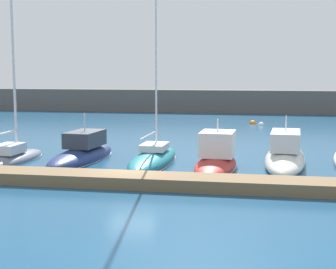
# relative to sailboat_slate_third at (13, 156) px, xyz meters

# --- Properties ---
(ground_plane) EXTENTS (120.00, 120.00, 0.00)m
(ground_plane) POSITION_rel_sailboat_slate_third_xyz_m (8.78, -4.06, -0.32)
(ground_plane) COLOR navy
(dock_pier) EXTENTS (39.15, 2.09, 0.59)m
(dock_pier) POSITION_rel_sailboat_slate_third_xyz_m (8.78, -5.41, -0.03)
(dock_pier) COLOR brown
(dock_pier) RESTS_ON ground_plane
(breakwater_seawall) EXTENTS (108.00, 3.71, 3.07)m
(breakwater_seawall) POSITION_rel_sailboat_slate_third_xyz_m (8.78, 40.55, 1.21)
(breakwater_seawall) COLOR #5B5651
(breakwater_seawall) RESTS_ON ground_plane
(sailboat_slate_third) EXTENTS (2.41, 6.72, 14.12)m
(sailboat_slate_third) POSITION_rel_sailboat_slate_third_xyz_m (0.00, 0.00, 0.00)
(sailboat_slate_third) COLOR slate
(sailboat_slate_third) RESTS_ON ground_plane
(motorboat_navy_fourth) EXTENTS (3.08, 8.50, 3.36)m
(motorboat_navy_fourth) POSITION_rel_sailboat_slate_third_xyz_m (4.23, 1.04, 0.10)
(motorboat_navy_fourth) COLOR navy
(motorboat_navy_fourth) RESTS_ON ground_plane
(sailboat_teal_fifth) EXTENTS (2.47, 8.64, 18.62)m
(sailboat_teal_fifth) POSITION_rel_sailboat_slate_third_xyz_m (8.91, 0.76, 0.06)
(sailboat_teal_fifth) COLOR #19707F
(sailboat_teal_fifth) RESTS_ON ground_plane
(motorboat_red_sixth) EXTENTS (2.65, 7.10, 3.13)m
(motorboat_red_sixth) POSITION_rel_sailboat_slate_third_xyz_m (12.85, 0.16, 0.23)
(motorboat_red_sixth) COLOR #B72D28
(motorboat_red_sixth) RESTS_ON ground_plane
(motorboat_ivory_seventh) EXTENTS (3.06, 9.95, 3.34)m
(motorboat_ivory_seventh) POSITION_rel_sailboat_slate_third_xyz_m (16.89, 1.90, 0.22)
(motorboat_ivory_seventh) COLOR silver
(motorboat_ivory_seventh) RESTS_ON ground_plane
(mooring_buoy_orange) EXTENTS (0.77, 0.77, 0.77)m
(mooring_buoy_orange) POSITION_rel_sailboat_slate_third_xyz_m (14.63, 25.51, -0.32)
(mooring_buoy_orange) COLOR orange
(mooring_buoy_orange) RESTS_ON ground_plane
(mooring_buoy_white) EXTENTS (0.66, 0.66, 0.66)m
(mooring_buoy_white) POSITION_rel_sailboat_slate_third_xyz_m (15.52, 24.29, -0.32)
(mooring_buoy_white) COLOR white
(mooring_buoy_white) RESTS_ON ground_plane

